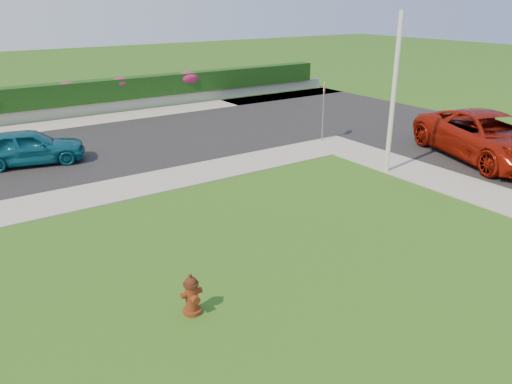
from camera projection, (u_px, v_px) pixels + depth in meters
ground at (384, 303)px, 9.82m from camera, size 120.00×120.00×0.00m
curb_corner at (335, 145)px, 20.43m from camera, size 2.00×2.00×0.04m
sidewalk_beyond at (69, 123)px, 23.93m from camera, size 34.00×2.00×0.04m
retaining_wall at (60, 112)px, 24.99m from camera, size 34.00×0.40×0.60m
hedge at (57, 95)px, 24.76m from camera, size 32.00×0.90×1.10m
fire_hydrant at (192, 295)px, 9.36m from camera, size 0.42×0.40×0.83m
suv_red at (488, 137)px, 18.21m from camera, size 4.71×6.75×1.71m
sedan_teal at (29, 147)px, 17.75m from camera, size 3.99×2.31×1.28m
utility_pole at (393, 96)px, 16.30m from camera, size 0.16×0.16×5.28m
stop_sign at (324, 98)px, 20.37m from camera, size 0.50×0.48×2.47m
flower_clump_d at (66, 87)px, 24.81m from camera, size 1.06×0.68×0.53m
flower_clump_e at (120, 83)px, 26.27m from camera, size 1.15×0.74×0.57m
flower_clump_f at (188, 78)px, 28.37m from camera, size 1.47×0.95×0.74m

